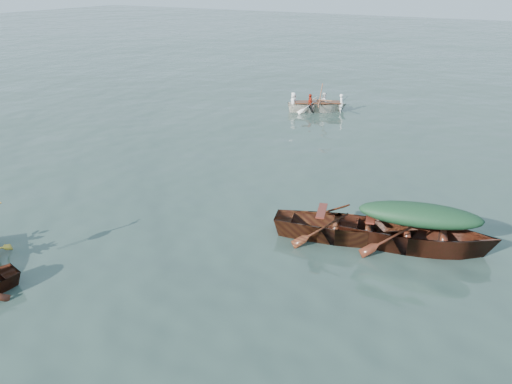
{
  "coord_description": "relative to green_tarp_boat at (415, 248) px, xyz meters",
  "views": [
    {
      "loc": [
        6.58,
        -7.39,
        5.99
      ],
      "look_at": [
        0.42,
        3.38,
        0.5
      ],
      "focal_mm": 35.0,
      "sensor_mm": 36.0,
      "label": 1
    }
  ],
  "objects": [
    {
      "name": "ground",
      "position": [
        -4.77,
        -3.36,
        0.0
      ],
      "size": [
        140.0,
        140.0,
        0.0
      ],
      "primitive_type": "plane",
      "color": "#31453C",
      "rests_on": "ground"
    },
    {
      "name": "rowers",
      "position": [
        -7.07,
        10.53,
        0.83
      ],
      "size": [
        2.86,
        2.22,
        0.76
      ],
      "primitive_type": "imported",
      "rotation": [
        0.0,
        0.0,
        2.08
      ],
      "color": "white",
      "rests_on": "rowed_boat"
    },
    {
      "name": "green_tarp_boat",
      "position": [
        0.0,
        0.0,
        0.0
      ],
      "size": [
        5.28,
        2.75,
        1.22
      ],
      "primitive_type": "imported",
      "rotation": [
        0.0,
        0.0,
        1.82
      ],
      "color": "#491911",
      "rests_on": "ground"
    },
    {
      "name": "open_wooden_boat",
      "position": [
        -1.62,
        -0.41,
        0.0
      ],
      "size": [
        4.98,
        2.74,
        1.13
      ],
      "primitive_type": "imported",
      "rotation": [
        0.0,
        0.0,
        1.85
      ],
      "color": "#4E2713",
      "rests_on": "ground"
    },
    {
      "name": "rowed_boat",
      "position": [
        -7.07,
        10.53,
        0.0
      ],
      "size": [
        3.93,
        2.88,
        0.89
      ],
      "primitive_type": "imported",
      "rotation": [
        0.0,
        0.0,
        2.08
      ],
      "color": "white",
      "rests_on": "ground"
    },
    {
      "name": "oars",
      "position": [
        -7.07,
        10.53,
        0.48
      ],
      "size": [
        1.79,
        2.56,
        0.06
      ],
      "primitive_type": null,
      "rotation": [
        0.0,
        0.0,
        2.08
      ],
      "color": "brown",
      "rests_on": "rowed_boat"
    },
    {
      "name": "thwart_benches",
      "position": [
        -1.62,
        -0.41,
        0.59
      ],
      "size": [
        2.53,
        1.51,
        0.04
      ],
      "primitive_type": null,
      "rotation": [
        0.0,
        0.0,
        1.85
      ],
      "color": "#561D14",
      "rests_on": "open_wooden_boat"
    },
    {
      "name": "green_tarp_cover",
      "position": [
        0.0,
        0.0,
        0.87
      ],
      "size": [
        2.9,
        1.51,
        0.52
      ],
      "primitive_type": "ellipsoid",
      "rotation": [
        0.0,
        0.0,
        1.82
      ],
      "color": "#193F23",
      "rests_on": "green_tarp_boat"
    }
  ]
}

